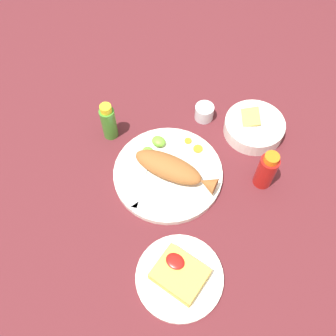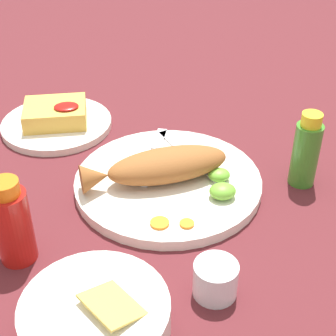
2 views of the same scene
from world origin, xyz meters
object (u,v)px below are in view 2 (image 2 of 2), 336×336
object	(u,v)px
salt_cup	(215,281)
side_plate_fries	(57,124)
main_plate	(168,182)
hot_sauce_bottle_red	(12,223)
hot_sauce_bottle_green	(306,151)
fork_near	(156,152)
guacamole_bowl	(96,316)
fried_fish	(160,166)
fork_far	(184,152)

from	to	relation	value
salt_cup	side_plate_fries	xyz separation A→B (m)	(-0.22, 0.46, -0.01)
main_plate	hot_sauce_bottle_red	world-z (taller)	hot_sauce_bottle_red
hot_sauce_bottle_green	salt_cup	bearing A→B (deg)	-131.71
fork_near	hot_sauce_bottle_green	xyz separation A→B (m)	(0.24, -0.10, 0.04)
main_plate	side_plate_fries	size ratio (longest dim) A/B	1.44
guacamole_bowl	salt_cup	bearing A→B (deg)	14.15
hot_sauce_bottle_red	hot_sauce_bottle_green	distance (m)	0.47
hot_sauce_bottle_red	guacamole_bowl	world-z (taller)	hot_sauce_bottle_red
fried_fish	hot_sauce_bottle_red	world-z (taller)	hot_sauce_bottle_red
fork_near	hot_sauce_bottle_red	world-z (taller)	hot_sauce_bottle_red
fried_fish	main_plate	bearing A→B (deg)	0.00
salt_cup	guacamole_bowl	size ratio (longest dim) A/B	0.32
fork_near	fork_far	distance (m)	0.05
main_plate	fried_fish	xyz separation A→B (m)	(-0.01, -0.00, 0.04)
main_plate	guacamole_bowl	xyz separation A→B (m)	(-0.13, -0.28, 0.02)
side_plate_fries	fork_far	bearing A→B (deg)	-33.31
fork_near	side_plate_fries	world-z (taller)	fork_near
main_plate	fork_far	bearing A→B (deg)	61.50
main_plate	fork_near	distance (m)	0.08
main_plate	fork_far	size ratio (longest dim) A/B	1.76
hot_sauce_bottle_green	salt_cup	size ratio (longest dim) A/B	2.25
hot_sauce_bottle_red	guacamole_bowl	bearing A→B (deg)	-53.06
fork_far	side_plate_fries	bearing A→B (deg)	34.97
fork_far	side_plate_fries	world-z (taller)	fork_far
main_plate	fried_fish	distance (m)	0.04
salt_cup	hot_sauce_bottle_red	bearing A→B (deg)	158.58
side_plate_fries	guacamole_bowl	size ratio (longest dim) A/B	1.20
fried_fish	hot_sauce_bottle_green	world-z (taller)	hot_sauce_bottle_green
hot_sauce_bottle_red	guacamole_bowl	size ratio (longest dim) A/B	0.73
salt_cup	side_plate_fries	bearing A→B (deg)	115.65
fork_near	guacamole_bowl	xyz separation A→B (m)	(-0.12, -0.36, 0.01)
fried_fish	side_plate_fries	world-z (taller)	fried_fish
hot_sauce_bottle_red	salt_cup	world-z (taller)	hot_sauce_bottle_red
fork_far	guacamole_bowl	bearing A→B (deg)	133.08
side_plate_fries	guacamole_bowl	xyz separation A→B (m)	(0.07, -0.50, 0.02)
side_plate_fries	guacamole_bowl	distance (m)	0.51
fork_far	hot_sauce_bottle_red	size ratio (longest dim) A/B	1.34
hot_sauce_bottle_green	side_plate_fries	size ratio (longest dim) A/B	0.61
fork_near	hot_sauce_bottle_green	distance (m)	0.26
fork_near	hot_sauce_bottle_red	size ratio (longest dim) A/B	1.36
fried_fish	guacamole_bowl	distance (m)	0.30
salt_cup	fork_near	bearing A→B (deg)	97.09
main_plate	hot_sauce_bottle_green	bearing A→B (deg)	-4.33
fried_fish	salt_cup	size ratio (longest dim) A/B	4.28
hot_sauce_bottle_red	salt_cup	xyz separation A→B (m)	(0.26, -0.10, -0.04)
salt_cup	side_plate_fries	size ratio (longest dim) A/B	0.27
salt_cup	main_plate	bearing A→B (deg)	97.02
side_plate_fries	guacamole_bowl	world-z (taller)	guacamole_bowl
hot_sauce_bottle_green	side_plate_fries	xyz separation A→B (m)	(-0.42, 0.24, -0.05)
side_plate_fries	salt_cup	bearing A→B (deg)	-64.35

